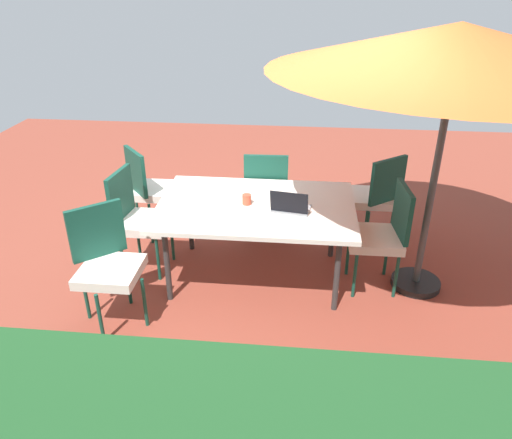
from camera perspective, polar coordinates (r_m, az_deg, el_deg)
ground_plane at (r=4.66m, az=-0.00°, el=-6.69°), size 10.00×10.00×0.02m
dining_table at (r=4.30m, az=-0.00°, el=1.18°), size 1.73×1.18×0.75m
patio_umbrella at (r=4.01m, az=22.59°, el=18.06°), size 2.83×2.83×2.26m
chair_west at (r=4.38m, az=14.61°, el=-1.46°), size 0.48×0.47×0.98m
chair_south at (r=5.07m, az=1.23°, el=3.54°), size 0.46×0.47×0.98m
chair_northeast at (r=4.00m, az=-17.12°, el=-4.69°), size 0.58×0.59×0.98m
chair_southwest at (r=5.10m, az=13.76°, el=2.89°), size 0.58×0.58×0.98m
chair_southeast at (r=5.25m, az=-12.19°, el=3.79°), size 0.59×0.58×0.98m
chair_east at (r=4.65m, az=-13.70°, el=0.42°), size 0.48×0.47×0.98m
laptop at (r=4.14m, az=4.06°, el=1.54°), size 0.36×0.30×0.21m
cup at (r=4.27m, az=-1.08°, el=2.37°), size 0.08×0.08×0.09m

